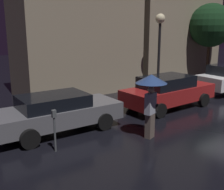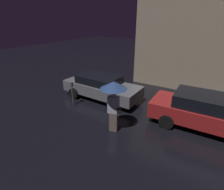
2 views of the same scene
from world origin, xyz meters
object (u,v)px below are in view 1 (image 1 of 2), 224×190
at_px(parked_car_grey, 57,112).
at_px(parked_car_red, 168,91).
at_px(parking_meter, 54,126).
at_px(street_lamp_near, 160,33).
at_px(pedestrian_with_umbrella, 151,89).

bearing_deg(parked_car_grey, parked_car_red, -0.22).
bearing_deg(parking_meter, street_lamp_near, 25.25).
height_order(parked_car_grey, pedestrian_with_umbrella, pedestrian_with_umbrella).
bearing_deg(parked_car_red, pedestrian_with_umbrella, -146.76).
height_order(parked_car_red, street_lamp_near, street_lamp_near).
relative_size(parked_car_grey, parked_car_red, 0.97).
height_order(pedestrian_with_umbrella, street_lamp_near, street_lamp_near).
xyz_separation_m(parked_car_red, street_lamp_near, (1.69, 2.35, 2.46)).
relative_size(parked_car_grey, street_lamp_near, 1.04).
relative_size(parked_car_red, parking_meter, 3.59).
distance_m(pedestrian_with_umbrella, parking_meter, 3.20).
xyz_separation_m(parked_car_grey, parked_car_red, (5.31, -0.17, 0.05)).
relative_size(parking_meter, street_lamp_near, 0.30).
relative_size(parked_car_grey, parking_meter, 3.47).
bearing_deg(parked_car_grey, pedestrian_with_umbrella, -44.90).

